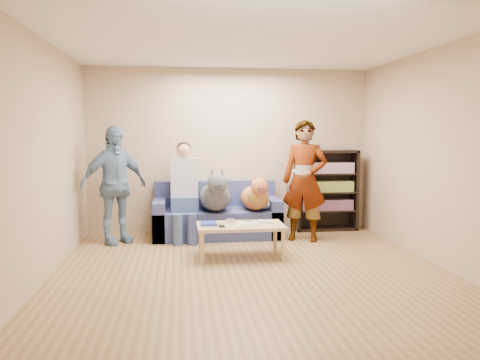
{
  "coord_description": "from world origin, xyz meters",
  "views": [
    {
      "loc": [
        -0.79,
        -4.97,
        1.58
      ],
      "look_at": [
        0.0,
        1.2,
        0.95
      ],
      "focal_mm": 35.0,
      "sensor_mm": 36.0,
      "label": 1
    }
  ],
  "objects": [
    {
      "name": "ground",
      "position": [
        0.0,
        0.0,
        0.0
      ],
      "size": [
        5.0,
        5.0,
        0.0
      ],
      "primitive_type": "plane",
      "color": "olive",
      "rests_on": "ground"
    },
    {
      "name": "ceiling",
      "position": [
        0.0,
        0.0,
        2.6
      ],
      "size": [
        5.0,
        5.0,
        0.0
      ],
      "primitive_type": "plane",
      "rotation": [
        3.14,
        0.0,
        0.0
      ],
      "color": "white",
      "rests_on": "ground"
    },
    {
      "name": "wall_back",
      "position": [
        0.0,
        2.5,
        1.3
      ],
      "size": [
        4.5,
        0.0,
        4.5
      ],
      "primitive_type": "plane",
      "rotation": [
        1.57,
        0.0,
        0.0
      ],
      "color": "tan",
      "rests_on": "ground"
    },
    {
      "name": "wall_front",
      "position": [
        0.0,
        -2.5,
        1.3
      ],
      "size": [
        4.5,
        0.0,
        4.5
      ],
      "primitive_type": "plane",
      "rotation": [
        -1.57,
        0.0,
        0.0
      ],
      "color": "tan",
      "rests_on": "ground"
    },
    {
      "name": "wall_left",
      "position": [
        -2.25,
        0.0,
        1.3
      ],
      "size": [
        0.0,
        5.0,
        5.0
      ],
      "primitive_type": "plane",
      "rotation": [
        1.57,
        0.0,
        1.57
      ],
      "color": "tan",
      "rests_on": "ground"
    },
    {
      "name": "wall_right",
      "position": [
        2.25,
        0.0,
        1.3
      ],
      "size": [
        0.0,
        5.0,
        5.0
      ],
      "primitive_type": "plane",
      "rotation": [
        1.57,
        0.0,
        -1.57
      ],
      "color": "tan",
      "rests_on": "ground"
    },
    {
      "name": "blanket",
      "position": [
        0.42,
        1.95,
        0.5
      ],
      "size": [
        0.44,
        0.37,
        0.15
      ],
      "primitive_type": "ellipsoid",
      "color": "#B1B1B6",
      "rests_on": "sofa"
    },
    {
      "name": "person_standing_right",
      "position": [
        1.0,
        1.63,
        0.88
      ],
      "size": [
        0.76,
        0.64,
        1.77
      ],
      "primitive_type": "imported",
      "rotation": [
        0.0,
        0.0,
        -0.41
      ],
      "color": "gray",
      "rests_on": "ground"
    },
    {
      "name": "person_standing_left",
      "position": [
        -1.73,
        1.82,
        0.84
      ],
      "size": [
        1.05,
        0.88,
        1.68
      ],
      "primitive_type": "imported",
      "rotation": [
        0.0,
        0.0,
        0.57
      ],
      "color": "#6F91B2",
      "rests_on": "ground"
    },
    {
      "name": "held_controller",
      "position": [
        0.8,
        1.43,
        1.05
      ],
      "size": [
        0.05,
        0.12,
        0.03
      ],
      "primitive_type": "cube",
      "rotation": [
        0.0,
        0.0,
        -0.06
      ],
      "color": "white",
      "rests_on": "person_standing_right"
    },
    {
      "name": "notebook_blue",
      "position": [
        -0.44,
        0.88,
        0.43
      ],
      "size": [
        0.2,
        0.26,
        0.03
      ],
      "primitive_type": "cube",
      "color": "navy",
      "rests_on": "coffee_table"
    },
    {
      "name": "papers",
      "position": [
        0.01,
        0.73,
        0.43
      ],
      "size": [
        0.26,
        0.2,
        0.02
      ],
      "primitive_type": "cube",
      "color": "white",
      "rests_on": "coffee_table"
    },
    {
      "name": "magazine",
      "position": [
        0.04,
        0.75,
        0.44
      ],
      "size": [
        0.22,
        0.17,
        0.01
      ],
      "primitive_type": "cube",
      "color": "#B6B392",
      "rests_on": "coffee_table"
    },
    {
      "name": "camera_silver",
      "position": [
        -0.16,
        0.95,
        0.45
      ],
      "size": [
        0.11,
        0.06,
        0.05
      ],
      "primitive_type": "cube",
      "color": "#AEAEB2",
      "rests_on": "coffee_table"
    },
    {
      "name": "controller_a",
      "position": [
        0.24,
        0.93,
        0.43
      ],
      "size": [
        0.04,
        0.13,
        0.03
      ],
      "primitive_type": "cube",
      "color": "silver",
      "rests_on": "coffee_table"
    },
    {
      "name": "controller_b",
      "position": [
        0.32,
        0.85,
        0.43
      ],
      "size": [
        0.09,
        0.06,
        0.03
      ],
      "primitive_type": "cube",
      "color": "white",
      "rests_on": "coffee_table"
    },
    {
      "name": "headphone_cup_a",
      "position": [
        0.16,
        0.81,
        0.43
      ],
      "size": [
        0.07,
        0.07,
        0.02
      ],
      "primitive_type": "cylinder",
      "color": "silver",
      "rests_on": "coffee_table"
    },
    {
      "name": "headphone_cup_b",
      "position": [
        0.16,
        0.89,
        0.43
      ],
      "size": [
        0.07,
        0.07,
        0.02
      ],
      "primitive_type": "cylinder",
      "color": "white",
      "rests_on": "coffee_table"
    },
    {
      "name": "pen_orange",
      "position": [
        -0.06,
        0.67,
        0.42
      ],
      "size": [
        0.13,
        0.06,
        0.01
      ],
      "primitive_type": "cylinder",
      "rotation": [
        0.0,
        1.57,
        0.35
      ],
      "color": "orange",
      "rests_on": "coffee_table"
    },
    {
      "name": "pen_black",
      "position": [
        0.08,
        1.01,
        0.42
      ],
      "size": [
        0.13,
        0.08,
        0.01
      ],
      "primitive_type": "cylinder",
      "rotation": [
        0.0,
        1.57,
        -0.52
      ],
      "color": "black",
      "rests_on": "coffee_table"
    },
    {
      "name": "wallet",
      "position": [
        -0.29,
        0.71,
        0.43
      ],
      "size": [
        0.07,
        0.12,
        0.02
      ],
      "primitive_type": "cube",
      "color": "black",
      "rests_on": "coffee_table"
    },
    {
      "name": "sofa",
      "position": [
        -0.25,
        2.1,
        0.28
      ],
      "size": [
        1.9,
        0.85,
        0.82
      ],
      "color": "#515B93",
      "rests_on": "ground"
    },
    {
      "name": "person_seated",
      "position": [
        -0.74,
        1.97,
        0.77
      ],
      "size": [
        0.4,
        0.73,
        1.47
      ],
      "color": "#3E4D8A",
      "rests_on": "sofa"
    },
    {
      "name": "dog_gray",
      "position": [
        -0.28,
        1.86,
        0.67
      ],
      "size": [
        0.47,
        1.28,
        0.68
      ],
      "color": "#4A4E54",
      "rests_on": "sofa"
    },
    {
      "name": "dog_tan",
      "position": [
        0.32,
        1.87,
        0.63
      ],
      "size": [
        0.41,
        1.16,
        0.59
      ],
      "color": "#C1673B",
      "rests_on": "sofa"
    },
    {
      "name": "coffee_table",
      "position": [
        -0.04,
        0.83,
        0.37
      ],
      "size": [
        1.1,
        0.6,
        0.42
      ],
      "color": "#D0B180",
      "rests_on": "ground"
    },
    {
      "name": "bookshelf",
      "position": [
        1.55,
        2.33,
        0.68
      ],
      "size": [
        1.0,
        0.34,
        1.3
      ],
      "color": "black",
      "rests_on": "ground"
    }
  ]
}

